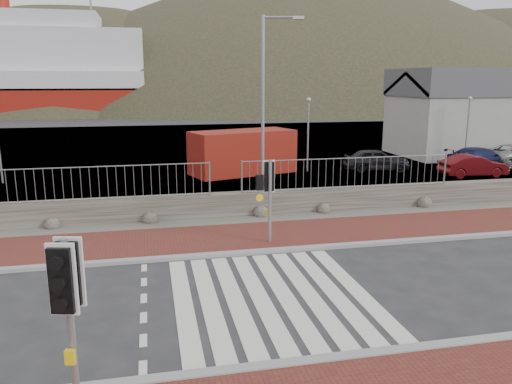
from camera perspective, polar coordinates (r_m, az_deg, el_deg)
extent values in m
plane|color=#28282B|center=(12.18, 1.84, -11.79)|extent=(220.00, 220.00, 0.00)
cube|color=brown|center=(16.28, -1.99, -5.24)|extent=(40.00, 3.00, 0.08)
cube|color=gray|center=(9.61, 6.39, -18.71)|extent=(40.00, 0.25, 0.12)
cube|color=gray|center=(14.88, -0.96, -6.94)|extent=(40.00, 0.25, 0.12)
cube|color=silver|center=(11.89, -8.27, -12.53)|extent=(0.42, 5.60, 0.01)
cube|color=silver|center=(11.93, -5.33, -12.35)|extent=(0.42, 5.60, 0.01)
cube|color=silver|center=(12.01, -2.43, -12.14)|extent=(0.42, 5.60, 0.01)
cube|color=silver|center=(12.11, 0.43, -11.90)|extent=(0.42, 5.60, 0.01)
cube|color=silver|center=(12.25, 3.23, -11.63)|extent=(0.42, 5.60, 0.01)
cube|color=silver|center=(12.41, 5.96, -11.35)|extent=(0.42, 5.60, 0.01)
cube|color=silver|center=(12.60, 8.60, -11.05)|extent=(0.42, 5.60, 0.01)
cube|color=silver|center=(12.81, 11.16, -10.74)|extent=(0.42, 5.60, 0.01)
cube|color=#59544C|center=(18.17, -3.10, -3.37)|extent=(40.00, 1.50, 0.06)
cube|color=#443E38|center=(18.82, -3.50, -1.49)|extent=(40.00, 0.60, 0.90)
cylinder|color=gray|center=(18.27, -18.57, 2.73)|extent=(8.40, 0.04, 0.04)
cylinder|color=gray|center=(18.37, -5.33, 1.49)|extent=(0.07, 0.07, 1.20)
cylinder|color=gray|center=(19.63, 10.51, 3.83)|extent=(8.40, 0.04, 0.04)
cylinder|color=gray|center=(18.55, -1.64, 1.64)|extent=(0.07, 0.07, 1.20)
cylinder|color=gray|center=(21.68, 20.77, 2.43)|extent=(0.07, 0.07, 1.20)
cube|color=#4C4C4F|center=(39.08, -8.09, 5.11)|extent=(120.00, 40.00, 0.50)
cube|color=#3F4C54|center=(73.88, -10.11, 8.54)|extent=(220.00, 50.00, 0.05)
cube|color=silver|center=(80.23, -23.90, 14.43)|extent=(30.00, 12.00, 6.00)
cube|color=silver|center=(80.52, -24.16, 17.26)|extent=(18.00, 10.00, 2.50)
cylinder|color=maroon|center=(81.66, -27.22, 18.68)|extent=(2.40, 2.40, 3.00)
cube|color=#9E9E99|center=(38.27, 24.51, 6.96)|extent=(12.00, 6.00, 4.00)
cube|color=#4C4C51|center=(38.15, 24.91, 11.29)|extent=(12.20, 6.20, 1.80)
ellipsoid|color=#262E1B|center=(102.52, -18.64, -2.17)|extent=(106.40, 68.40, 76.00)
ellipsoid|color=#262E1B|center=(108.47, 5.97, -4.06)|extent=(140.00, 90.00, 100.00)
ellipsoid|color=#262E1B|center=(128.05, 25.56, 0.11)|extent=(112.00, 72.00, 80.00)
cylinder|color=gray|center=(8.11, -20.36, -14.64)|extent=(0.11, 0.11, 2.86)
cube|color=yellow|center=(8.27, -20.16, -16.85)|extent=(0.16, 0.11, 0.22)
cube|color=black|center=(7.76, -20.85, -8.92)|extent=(0.45, 0.33, 1.07)
sphere|color=#0CE53F|center=(7.87, -20.68, -11.00)|extent=(0.15, 0.15, 0.15)
cylinder|color=gray|center=(15.39, 1.60, -1.26)|extent=(0.11, 0.11, 2.68)
cube|color=yellow|center=(15.47, 1.60, -2.47)|extent=(0.14, 0.09, 0.21)
cube|color=black|center=(15.21, 1.62, 1.72)|extent=(0.40, 0.27, 1.01)
sphere|color=#0CE53F|center=(15.27, 1.61, 0.66)|extent=(0.14, 0.14, 0.14)
cube|color=black|center=(15.13, 0.42, 1.11)|extent=(0.22, 0.17, 0.48)
cylinder|color=gray|center=(19.39, 0.79, 8.69)|extent=(0.13, 0.13, 7.40)
cylinder|color=gray|center=(19.49, 2.84, 19.33)|extent=(1.28, 0.36, 0.08)
cube|color=beige|center=(19.53, 4.85, 19.23)|extent=(0.45, 0.29, 0.11)
cube|color=maroon|center=(27.54, -1.53, 4.58)|extent=(6.11, 4.00, 2.36)
imported|color=black|center=(29.18, 13.59, 3.59)|extent=(3.91, 2.21, 1.26)
imported|color=#540C0F|center=(29.06, 23.57, 2.76)|extent=(3.59, 1.40, 1.17)
imported|color=#13163C|center=(31.91, 24.21, 3.57)|extent=(4.58, 2.73, 1.24)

